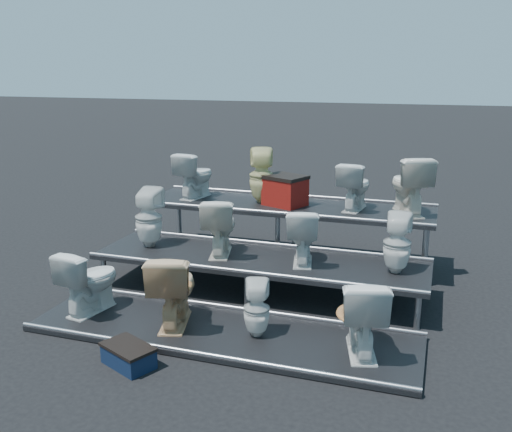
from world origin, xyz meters
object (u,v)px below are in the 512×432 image
(toilet_1, at_px, (173,288))
(toilet_8, at_px, (195,175))
(toilet_3, at_px, (362,314))
(toilet_4, at_px, (149,218))
(red_crate, at_px, (285,192))
(toilet_10, at_px, (355,186))
(toilet_0, at_px, (90,280))
(toilet_5, at_px, (220,226))
(toilet_6, at_px, (303,235))
(toilet_9, at_px, (262,176))
(step_stool, at_px, (129,357))
(toilet_11, at_px, (409,185))
(toilet_2, at_px, (257,309))
(toilet_7, at_px, (397,243))

(toilet_1, bearing_deg, toilet_8, -86.45)
(toilet_3, distance_m, toilet_4, 3.32)
(red_crate, bearing_deg, toilet_10, 26.38)
(toilet_0, relative_size, toilet_4, 0.95)
(toilet_1, relative_size, toilet_5, 1.11)
(toilet_6, xyz_separation_m, red_crate, (-0.57, 1.24, 0.25))
(toilet_5, xyz_separation_m, toilet_9, (0.15, 1.30, 0.43))
(toilet_8, relative_size, toilet_10, 1.04)
(toilet_10, xyz_separation_m, step_stool, (-1.59, -3.48, -1.10))
(red_crate, bearing_deg, step_stool, -77.38)
(toilet_5, bearing_deg, toilet_6, 165.40)
(toilet_3, bearing_deg, red_crate, -73.97)
(toilet_8, distance_m, toilet_11, 3.16)
(toilet_5, relative_size, toilet_10, 1.11)
(toilet_2, height_order, step_stool, toilet_2)
(toilet_11, bearing_deg, toilet_3, 62.20)
(toilet_3, xyz_separation_m, toilet_10, (-0.51, 2.60, 0.74))
(toilet_5, height_order, toilet_10, toilet_10)
(toilet_9, relative_size, step_stool, 1.59)
(toilet_1, distance_m, toilet_4, 1.68)
(toilet_9, bearing_deg, toilet_7, 128.98)
(toilet_6, distance_m, step_stool, 2.58)
(toilet_0, relative_size, step_stool, 1.49)
(toilet_0, bearing_deg, toilet_3, -169.62)
(toilet_1, height_order, step_stool, toilet_1)
(toilet_8, relative_size, red_crate, 1.29)
(toilet_8, xyz_separation_m, step_stool, (0.83, -3.48, -1.12))
(toilet_2, height_order, toilet_4, toilet_4)
(toilet_6, relative_size, toilet_10, 1.03)
(red_crate, bearing_deg, toilet_7, -13.38)
(toilet_11, bearing_deg, toilet_4, -1.07)
(toilet_5, xyz_separation_m, step_stool, (-0.08, -2.18, -0.74))
(toilet_11, bearing_deg, toilet_5, 7.28)
(toilet_4, xyz_separation_m, toilet_6, (2.11, 0.00, -0.05))
(toilet_4, height_order, toilet_6, toilet_4)
(toilet_5, relative_size, toilet_9, 0.93)
(toilet_1, height_order, toilet_8, toilet_8)
(toilet_10, relative_size, toilet_11, 0.84)
(toilet_10, relative_size, red_crate, 1.24)
(toilet_3, bearing_deg, toilet_10, -93.44)
(toilet_0, distance_m, red_crate, 3.07)
(toilet_0, distance_m, toilet_6, 2.56)
(step_stool, bearing_deg, toilet_2, 65.13)
(toilet_10, distance_m, red_crate, 1.00)
(toilet_1, distance_m, toilet_3, 2.04)
(toilet_1, xyz_separation_m, toilet_6, (1.12, 1.30, 0.33))
(toilet_3, distance_m, toilet_9, 3.30)
(toilet_7, relative_size, red_crate, 1.32)
(toilet_2, height_order, toilet_3, toilet_3)
(toilet_7, xyz_separation_m, red_crate, (-1.70, 1.24, 0.24))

